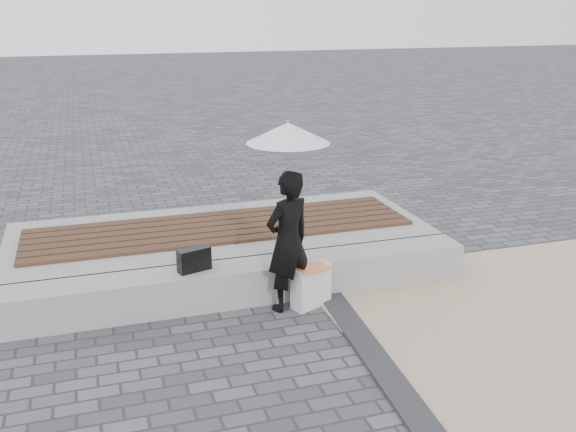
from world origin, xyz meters
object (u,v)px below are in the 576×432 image
Objects in this scene: seating_ledge at (245,282)px; canvas_tote at (311,286)px; woman at (288,241)px; handbag at (194,260)px; parasol at (288,133)px.

canvas_tote is (0.61, -0.36, 0.02)m from seating_ledge.
seating_ledge is at bearing -64.61° from woman.
seating_ledge is 0.62m from handbag.
canvas_tote is (1.14, -0.35, -0.30)m from handbag.
woman is 1.42× the size of parasol.
parasol is 1.62m from handbag.
parasol is at bearing -41.74° from seating_ledge.
woman is 3.30× the size of canvas_tote.
seating_ledge is at bearing -16.35° from handbag.
canvas_tote is at bearing 150.07° from woman.
woman is at bearing -90.00° from parasol.
woman is 1.10m from parasol.
parasol reaches higher than canvas_tote.
woman is 0.98m from handbag.
seating_ledge is 3.42× the size of woman.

